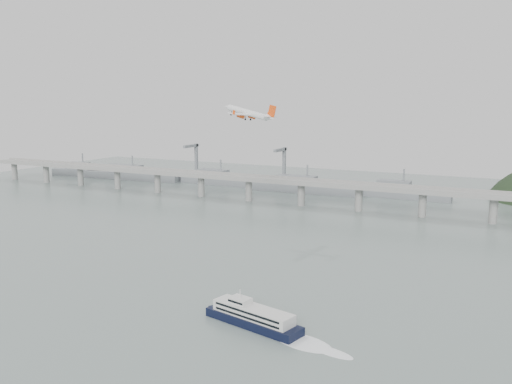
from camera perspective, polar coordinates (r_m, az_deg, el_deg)
The scene contains 5 objects.
ground at distance 275.69m, azimuth -5.21°, elevation -9.12°, with size 900.00×900.00×0.00m, color slate.
bridge at distance 449.43m, azimuth 8.21°, elevation 0.45°, with size 800.00×22.00×23.90m.
distant_fleet at distance 574.26m, azimuth -4.43°, elevation 1.35°, with size 453.00×60.90×40.00m.
ferry at distance 220.31m, azimuth -0.30°, elevation -12.99°, with size 69.84×24.21×13.34m.
airliner at distance 362.10m, azimuth -0.73°, elevation 8.30°, with size 42.75×38.98×11.99m.
Camera 1 is at (138.96, -221.16, 88.21)m, focal length 38.00 mm.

